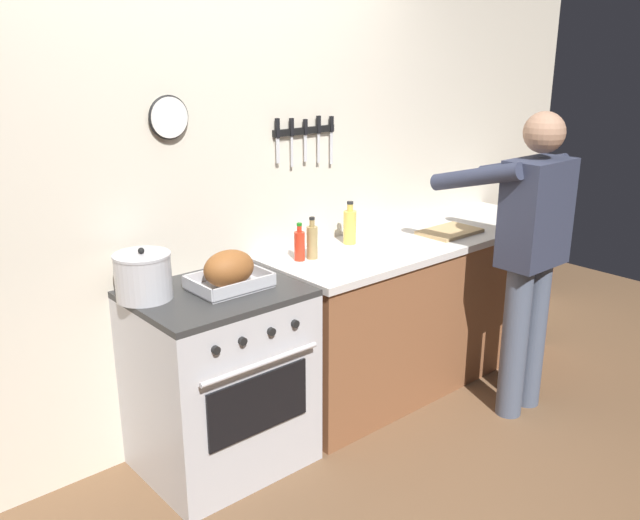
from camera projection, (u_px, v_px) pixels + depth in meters
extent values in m
cube|color=beige|center=(210.00, 186.00, 3.36)|extent=(6.00, 0.10, 2.60)
cube|color=black|center=(304.00, 131.00, 3.59)|extent=(0.41, 0.02, 0.04)
cube|color=silver|center=(278.00, 151.00, 3.50)|extent=(0.02, 0.00, 0.13)
cube|color=black|center=(277.00, 128.00, 3.46)|extent=(0.02, 0.02, 0.10)
cube|color=silver|center=(292.00, 152.00, 3.56)|extent=(0.01, 0.00, 0.16)
cube|color=black|center=(292.00, 127.00, 3.52)|extent=(0.02, 0.02, 0.09)
cube|color=silver|center=(305.00, 148.00, 3.62)|extent=(0.02, 0.00, 0.14)
cube|color=black|center=(305.00, 127.00, 3.58)|extent=(0.02, 0.02, 0.08)
cube|color=silver|center=(319.00, 148.00, 3.68)|extent=(0.02, 0.00, 0.16)
cube|color=black|center=(319.00, 124.00, 3.64)|extent=(0.02, 0.02, 0.09)
cube|color=silver|center=(331.00, 148.00, 3.74)|extent=(0.02, 0.00, 0.18)
cube|color=black|center=(331.00, 124.00, 3.70)|extent=(0.02, 0.02, 0.09)
cylinder|color=white|center=(169.00, 117.00, 3.05)|extent=(0.18, 0.02, 0.18)
torus|color=black|center=(169.00, 117.00, 3.05)|extent=(0.20, 0.02, 0.20)
cube|color=brown|center=(417.00, 310.00, 4.12)|extent=(2.00, 0.62, 0.86)
cube|color=silver|center=(421.00, 239.00, 3.98)|extent=(2.03, 0.65, 0.04)
cube|color=#BCBCC1|center=(220.00, 382.00, 3.23)|extent=(0.76, 0.62, 0.87)
cube|color=black|center=(259.00, 404.00, 3.00)|extent=(0.53, 0.01, 0.28)
cube|color=#2D2D2D|center=(216.00, 294.00, 3.09)|extent=(0.76, 0.62, 0.03)
cylinder|color=black|center=(216.00, 350.00, 2.76)|extent=(0.04, 0.02, 0.04)
cylinder|color=black|center=(243.00, 341.00, 2.85)|extent=(0.04, 0.02, 0.04)
cylinder|color=black|center=(272.00, 332.00, 2.94)|extent=(0.04, 0.02, 0.04)
cylinder|color=black|center=(295.00, 324.00, 3.02)|extent=(0.04, 0.02, 0.04)
cylinder|color=silver|center=(262.00, 364.00, 2.91)|extent=(0.61, 0.02, 0.02)
cylinder|color=#4C566B|center=(514.00, 343.00, 3.66)|extent=(0.14, 0.14, 0.86)
cylinder|color=#4C566B|center=(533.00, 334.00, 3.77)|extent=(0.14, 0.14, 0.86)
cube|color=#2D3347|center=(536.00, 213.00, 3.50)|extent=(0.38, 0.22, 0.56)
sphere|color=#9E755B|center=(544.00, 132.00, 3.38)|extent=(0.21, 0.21, 0.21)
cylinder|color=#2D3347|center=(476.00, 177.00, 3.49)|extent=(0.09, 0.55, 0.22)
cylinder|color=#2D3347|center=(522.00, 168.00, 3.75)|extent=(0.09, 0.55, 0.22)
cube|color=#B7B7BC|center=(230.00, 287.00, 3.12)|extent=(0.34, 0.25, 0.01)
cube|color=#B7B7BC|center=(245.00, 287.00, 3.02)|extent=(0.34, 0.01, 0.05)
cube|color=#B7B7BC|center=(215.00, 273.00, 3.20)|extent=(0.34, 0.01, 0.05)
cube|color=#B7B7BC|center=(197.00, 288.00, 3.00)|extent=(0.01, 0.25, 0.05)
cube|color=#B7B7BC|center=(259.00, 272.00, 3.21)|extent=(0.01, 0.25, 0.05)
ellipsoid|color=brown|center=(229.00, 268.00, 3.09)|extent=(0.25, 0.18, 0.17)
cylinder|color=#B7B7BC|center=(143.00, 278.00, 2.96)|extent=(0.25, 0.25, 0.20)
cylinder|color=#B2B2B7|center=(141.00, 255.00, 2.93)|extent=(0.25, 0.25, 0.01)
sphere|color=black|center=(141.00, 251.00, 2.93)|extent=(0.03, 0.03, 0.03)
cube|color=tan|center=(450.00, 232.00, 4.02)|extent=(0.36, 0.24, 0.02)
cylinder|color=red|center=(300.00, 246.00, 3.50)|extent=(0.06, 0.06, 0.15)
cylinder|color=red|center=(299.00, 229.00, 3.47)|extent=(0.03, 0.03, 0.03)
cylinder|color=#197219|center=(299.00, 224.00, 3.46)|extent=(0.03, 0.03, 0.01)
cylinder|color=gold|center=(350.00, 227.00, 3.79)|extent=(0.07, 0.07, 0.19)
cylinder|color=gold|center=(350.00, 208.00, 3.76)|extent=(0.03, 0.03, 0.04)
cylinder|color=black|center=(350.00, 203.00, 3.75)|extent=(0.04, 0.04, 0.01)
cylinder|color=#997F4C|center=(312.00, 243.00, 3.53)|extent=(0.06, 0.06, 0.17)
cylinder|color=#997F4C|center=(312.00, 223.00, 3.50)|extent=(0.03, 0.03, 0.04)
cylinder|color=black|center=(312.00, 218.00, 3.49)|extent=(0.03, 0.03, 0.01)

